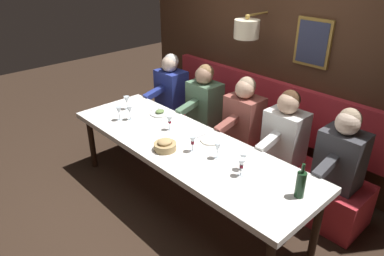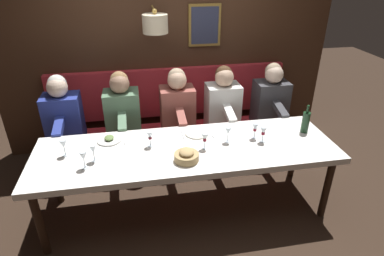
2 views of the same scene
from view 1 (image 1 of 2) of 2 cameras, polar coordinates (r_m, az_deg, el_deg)
name	(u,v)px [view 1 (image 1 of 2)]	position (r m, az deg, el deg)	size (l,w,h in m)	color
ground_plane	(185,202)	(3.99, -1.14, -11.81)	(12.00, 12.00, 0.00)	#332319
dining_table	(184,149)	(3.60, -1.24, -3.33)	(0.90, 2.86, 0.74)	white
banquette_bench	(239,156)	(4.39, 7.52, -4.45)	(0.52, 3.06, 0.45)	red
back_wall_panel	(276,56)	(4.38, 13.37, 11.20)	(0.59, 4.26, 2.90)	#422819
diner_nearest	(342,151)	(3.57, 22.92, -3.45)	(0.60, 0.40, 0.79)	#3D3D42
diner_near	(285,129)	(3.81, 14.75, -0.19)	(0.60, 0.40, 0.79)	white
diner_middle	(244,113)	(4.09, 8.32, 2.39)	(0.60, 0.40, 0.79)	#934C42
diner_far	(204,98)	(4.48, 1.98, 4.90)	(0.60, 0.40, 0.79)	#567A5B
diner_farthest	(171,85)	(4.94, -3.43, 6.97)	(0.60, 0.40, 0.79)	#283893
place_setting_0	(212,140)	(3.63, 3.21, -1.93)	(0.24, 0.32, 0.01)	silver
place_setting_1	(160,113)	(4.22, -5.17, 2.45)	(0.24, 0.32, 0.05)	silver
wine_glass_0	(193,141)	(3.39, 0.09, -2.03)	(0.07, 0.07, 0.16)	silver
wine_glass_1	(218,147)	(3.28, 4.11, -3.06)	(0.07, 0.07, 0.16)	silver
wine_glass_2	(127,100)	(4.37, -10.43, 4.42)	(0.07, 0.07, 0.16)	silver
wine_glass_3	(130,110)	(4.09, -9.97, 2.86)	(0.07, 0.07, 0.16)	silver
wine_glass_4	(170,120)	(3.80, -3.61, 1.31)	(0.07, 0.07, 0.16)	silver
wine_glass_5	(243,158)	(3.15, 8.21, -4.79)	(0.07, 0.07, 0.16)	silver
wine_glass_6	(242,164)	(3.06, 7.94, -5.74)	(0.07, 0.07, 0.16)	silver
wine_glass_7	(119,110)	(4.10, -11.65, 2.77)	(0.07, 0.07, 0.16)	silver
wine_bottle	(301,184)	(2.92, 17.01, -8.59)	(0.08, 0.08, 0.30)	#19381E
bread_bowl	(165,145)	(3.45, -4.34, -2.77)	(0.22, 0.22, 0.12)	tan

